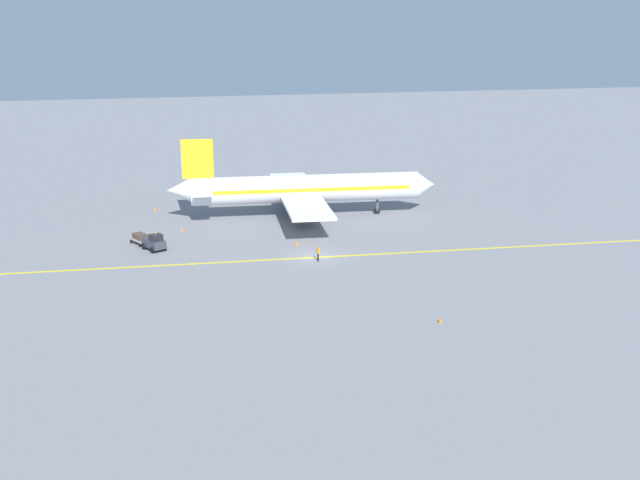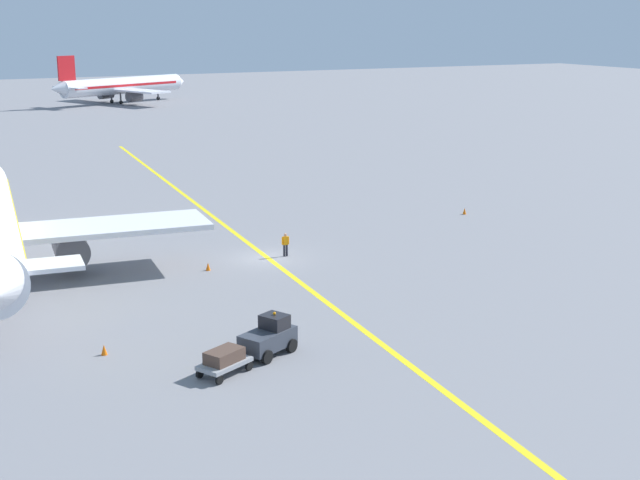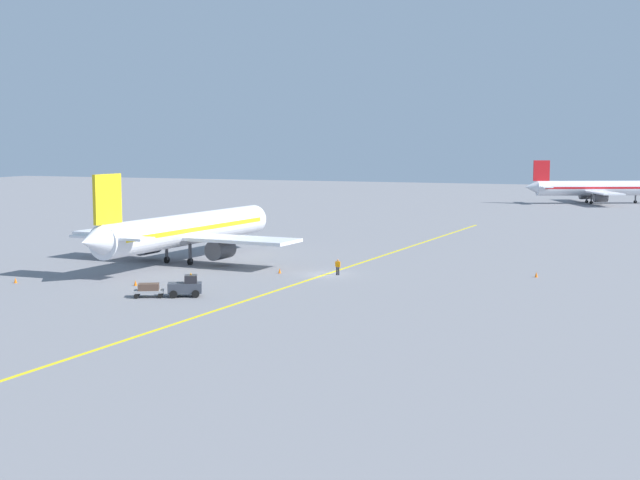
{
  "view_description": "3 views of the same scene",
  "coord_description": "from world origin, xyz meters",
  "px_view_note": "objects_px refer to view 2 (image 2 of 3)",
  "views": [
    {
      "loc": [
        75.68,
        -18.83,
        24.24
      ],
      "look_at": [
        2.51,
        -0.17,
        2.69
      ],
      "focal_mm": 42.0,
      "sensor_mm": 36.0,
      "label": 1
    },
    {
      "loc": [
        -23.57,
        -56.0,
        16.59
      ],
      "look_at": [
        1.51,
        -5.25,
        2.34
      ],
      "focal_mm": 50.0,
      "sensor_mm": 36.0,
      "label": 2
    },
    {
      "loc": [
        31.96,
        -86.42,
        13.98
      ],
      "look_at": [
        1.57,
        -5.99,
        4.31
      ],
      "focal_mm": 50.0,
      "sensor_mm": 36.0,
      "label": 3
    }
  ],
  "objects_px": {
    "baggage_cart_trailing": "(224,359)",
    "traffic_cone_near_nose": "(208,266)",
    "airplane_distant_taxiing": "(121,86)",
    "ground_crew_worker": "(285,244)",
    "baggage_tug_dark": "(269,337)",
    "traffic_cone_mid_apron": "(104,350)",
    "traffic_cone_far_edge": "(465,211)"
  },
  "relations": [
    {
      "from": "ground_crew_worker",
      "to": "traffic_cone_far_edge",
      "type": "bearing_deg",
      "value": 16.55
    },
    {
      "from": "airplane_distant_taxiing",
      "to": "traffic_cone_near_nose",
      "type": "xyz_separation_m",
      "value": [
        -24.33,
        -119.81,
        -3.06
      ]
    },
    {
      "from": "airplane_distant_taxiing",
      "to": "traffic_cone_mid_apron",
      "type": "height_order",
      "value": "airplane_distant_taxiing"
    },
    {
      "from": "airplane_distant_taxiing",
      "to": "baggage_cart_trailing",
      "type": "relative_size",
      "value": 10.3
    },
    {
      "from": "airplane_distant_taxiing",
      "to": "ground_crew_worker",
      "type": "distance_m",
      "value": 120.21
    },
    {
      "from": "airplane_distant_taxiing",
      "to": "baggage_tug_dark",
      "type": "bearing_deg",
      "value": -101.11
    },
    {
      "from": "baggage_cart_trailing",
      "to": "ground_crew_worker",
      "type": "bearing_deg",
      "value": 58.13
    },
    {
      "from": "traffic_cone_mid_apron",
      "to": "airplane_distant_taxiing",
      "type": "bearing_deg",
      "value": 75.5
    },
    {
      "from": "baggage_cart_trailing",
      "to": "traffic_cone_near_nose",
      "type": "height_order",
      "value": "baggage_cart_trailing"
    },
    {
      "from": "baggage_cart_trailing",
      "to": "airplane_distant_taxiing",
      "type": "bearing_deg",
      "value": 77.82
    },
    {
      "from": "traffic_cone_near_nose",
      "to": "traffic_cone_mid_apron",
      "type": "distance_m",
      "value": 15.75
    },
    {
      "from": "airplane_distant_taxiing",
      "to": "traffic_cone_mid_apron",
      "type": "xyz_separation_m",
      "value": [
        -34.17,
        -132.11,
        -3.06
      ]
    },
    {
      "from": "airplane_distant_taxiing",
      "to": "traffic_cone_far_edge",
      "type": "distance_m",
      "value": 113.05
    },
    {
      "from": "airplane_distant_taxiing",
      "to": "baggage_cart_trailing",
      "type": "bearing_deg",
      "value": -102.18
    },
    {
      "from": "ground_crew_worker",
      "to": "traffic_cone_mid_apron",
      "type": "xyz_separation_m",
      "value": [
        -15.99,
        -13.31,
        -0.63
      ]
    },
    {
      "from": "baggage_tug_dark",
      "to": "traffic_cone_far_edge",
      "type": "bearing_deg",
      "value": 39.0
    },
    {
      "from": "ground_crew_worker",
      "to": "traffic_cone_far_edge",
      "type": "distance_m",
      "value": 20.37
    },
    {
      "from": "baggage_cart_trailing",
      "to": "baggage_tug_dark",
      "type": "bearing_deg",
      "value": 26.88
    },
    {
      "from": "airplane_distant_taxiing",
      "to": "baggage_cart_trailing",
      "type": "height_order",
      "value": "airplane_distant_taxiing"
    },
    {
      "from": "baggage_tug_dark",
      "to": "ground_crew_worker",
      "type": "xyz_separation_m",
      "value": [
        8.47,
        16.87,
        0.01
      ]
    },
    {
      "from": "traffic_cone_near_nose",
      "to": "traffic_cone_far_edge",
      "type": "relative_size",
      "value": 1.0
    },
    {
      "from": "ground_crew_worker",
      "to": "traffic_cone_far_edge",
      "type": "height_order",
      "value": "ground_crew_worker"
    },
    {
      "from": "ground_crew_worker",
      "to": "traffic_cone_mid_apron",
      "type": "distance_m",
      "value": 20.81
    },
    {
      "from": "ground_crew_worker",
      "to": "traffic_cone_near_nose",
      "type": "bearing_deg",
      "value": -170.72
    },
    {
      "from": "baggage_tug_dark",
      "to": "traffic_cone_mid_apron",
      "type": "relative_size",
      "value": 6.1
    },
    {
      "from": "airplane_distant_taxiing",
      "to": "traffic_cone_far_edge",
      "type": "height_order",
      "value": "airplane_distant_taxiing"
    },
    {
      "from": "traffic_cone_near_nose",
      "to": "baggage_tug_dark",
      "type": "bearing_deg",
      "value": -98.32
    },
    {
      "from": "airplane_distant_taxiing",
      "to": "traffic_cone_near_nose",
      "type": "distance_m",
      "value": 122.29
    },
    {
      "from": "baggage_cart_trailing",
      "to": "traffic_cone_near_nose",
      "type": "bearing_deg",
      "value": 73.13
    },
    {
      "from": "airplane_distant_taxiing",
      "to": "traffic_cone_mid_apron",
      "type": "bearing_deg",
      "value": -104.5
    },
    {
      "from": "traffic_cone_near_nose",
      "to": "traffic_cone_mid_apron",
      "type": "height_order",
      "value": "same"
    },
    {
      "from": "baggage_cart_trailing",
      "to": "traffic_cone_mid_apron",
      "type": "bearing_deg",
      "value": 132.18
    }
  ]
}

